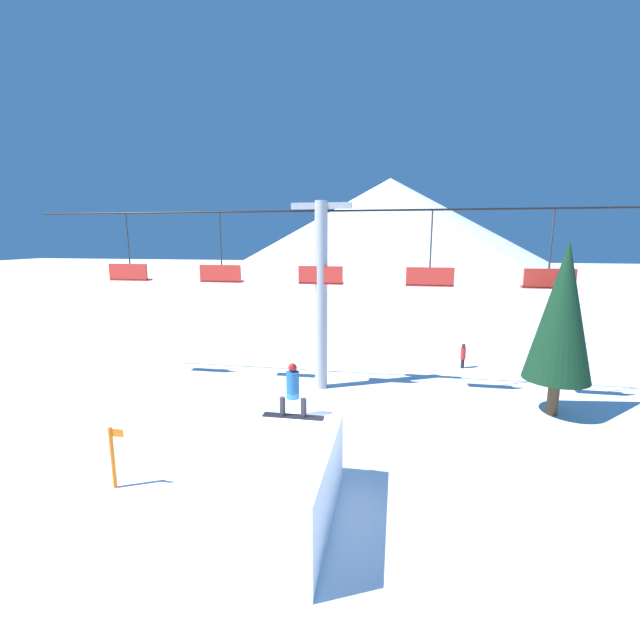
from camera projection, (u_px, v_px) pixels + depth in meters
ground_plane at (307, 506)px, 10.10m from camera, size 220.00×220.00×0.00m
mountain_ridge at (389, 225)px, 81.65m from camera, size 63.68×63.68×17.32m
snow_ramp at (279, 485)px, 9.34m from camera, size 2.29×3.99×1.87m
snowboarder at (293, 391)px, 10.49m from camera, size 1.53×0.32×1.38m
chairlift at (321, 284)px, 17.34m from camera, size 25.09×0.52×7.69m
pine_tree_near at (562, 312)px, 14.67m from camera, size 2.23×2.23×6.19m
trail_marker at (113, 456)px, 10.70m from camera, size 0.41×0.10×1.62m
distant_skier at (463, 355)px, 20.75m from camera, size 0.24×0.24×1.23m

